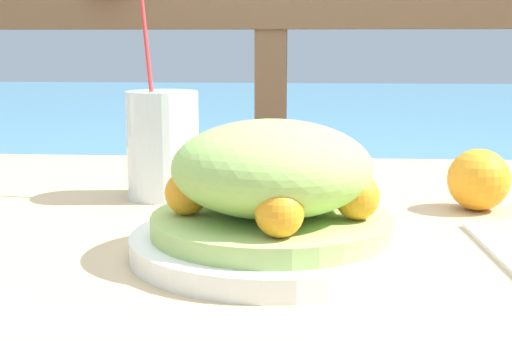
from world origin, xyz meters
The scene contains 7 objects.
patio_table centered at (0.00, 0.00, 0.63)m, with size 1.26×0.82×0.72m.
railing_fence centered at (0.00, 0.85, 0.77)m, with size 2.80×0.08×1.03m.
sea_backdrop centered at (0.00, 3.35, 0.28)m, with size 12.00×4.00×0.55m.
salad_plate centered at (0.05, -0.14, 0.77)m, with size 0.26×0.26×0.12m.
drink_glass centered at (-0.09, 0.09, 0.78)m, with size 0.09×0.09×0.25m.
fork centered at (0.26, -0.11, 0.72)m, with size 0.03×0.18×0.00m.
orange_near_glass centered at (0.28, 0.05, 0.75)m, with size 0.07×0.07×0.07m.
Camera 1 is at (0.09, -0.77, 0.91)m, focal length 50.00 mm.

